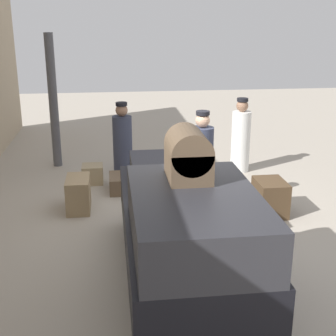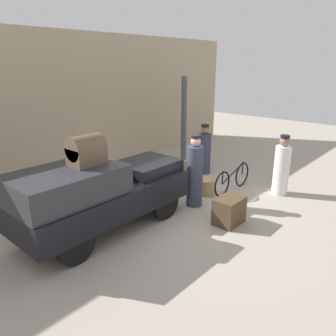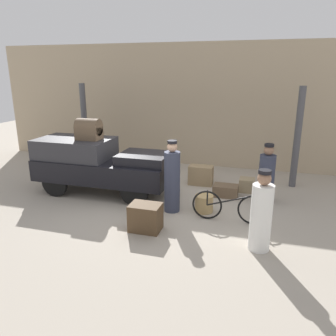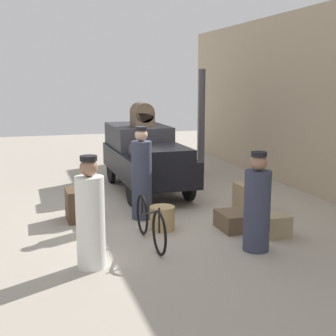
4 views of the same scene
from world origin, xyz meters
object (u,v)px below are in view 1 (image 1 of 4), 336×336
(porter_with_bicycle, at_px, (123,142))
(porter_lifting_near_truck, at_px, (202,167))
(truck, at_px, (184,223))
(trunk_on_truck_roof, at_px, (188,155))
(trunk_large_brown, at_px, (93,174))
(suitcase_tan_flat, at_px, (78,194))
(bicycle, at_px, (199,166))
(porter_carrying_trunk, at_px, (241,139))
(trunk_umber_medium, at_px, (270,197))
(suitcase_black_upright, at_px, (121,183))
(wicker_basket, at_px, (184,185))

(porter_with_bicycle, xyz_separation_m, porter_lifting_near_truck, (-2.31, -1.35, 0.12))
(truck, height_order, trunk_on_truck_roof, trunk_on_truck_roof)
(truck, bearing_deg, trunk_large_brown, 17.17)
(porter_lifting_near_truck, distance_m, suitcase_tan_flat, 2.32)
(bicycle, bearing_deg, trunk_on_truck_roof, 167.27)
(porter_carrying_trunk, bearing_deg, porter_lifting_near_truck, 148.79)
(porter_lifting_near_truck, bearing_deg, bicycle, -9.01)
(trunk_umber_medium, distance_m, trunk_on_truck_roof, 3.46)
(truck, relative_size, bicycle, 2.17)
(porter_carrying_trunk, relative_size, suitcase_tan_flat, 2.23)
(porter_lifting_near_truck, distance_m, trunk_on_truck_roof, 2.97)
(porter_lifting_near_truck, distance_m, trunk_large_brown, 2.77)
(porter_with_bicycle, bearing_deg, suitcase_black_upright, 175.52)
(trunk_large_brown, xyz_separation_m, suitcase_tan_flat, (-1.45, 0.21, 0.11))
(suitcase_tan_flat, bearing_deg, trunk_on_truck_roof, -153.23)
(bicycle, bearing_deg, porter_carrying_trunk, -57.01)
(bicycle, xyz_separation_m, porter_carrying_trunk, (0.72, -1.11, 0.39))
(porter_lifting_near_truck, bearing_deg, wicker_basket, 12.96)
(bicycle, xyz_separation_m, suitcase_black_upright, (-0.29, 1.67, -0.21))
(suitcase_tan_flat, bearing_deg, truck, -151.31)
(wicker_basket, relative_size, trunk_on_truck_roof, 0.69)
(porter_carrying_trunk, bearing_deg, trunk_umber_medium, 177.02)
(trunk_on_truck_roof, bearing_deg, suitcase_tan_flat, 26.77)
(wicker_basket, height_order, trunk_large_brown, wicker_basket)
(porter_carrying_trunk, xyz_separation_m, trunk_umber_medium, (-2.51, 0.13, -0.45))
(truck, relative_size, porter_with_bicycle, 2.42)
(porter_with_bicycle, bearing_deg, bicycle, -117.10)
(wicker_basket, bearing_deg, trunk_large_brown, 62.03)
(trunk_large_brown, height_order, trunk_on_truck_roof, trunk_on_truck_roof)
(porter_lifting_near_truck, height_order, suitcase_black_upright, porter_lifting_near_truck)
(trunk_umber_medium, bearing_deg, porter_lifting_near_truck, 76.76)
(wicker_basket, height_order, trunk_umber_medium, trunk_umber_medium)
(bicycle, distance_m, trunk_umber_medium, 2.04)
(suitcase_black_upright, bearing_deg, suitcase_tan_flat, 137.74)
(porter_lifting_near_truck, relative_size, trunk_large_brown, 4.17)
(wicker_basket, distance_m, porter_lifting_near_truck, 1.04)
(trunk_large_brown, bearing_deg, suitcase_tan_flat, 171.60)
(porter_with_bicycle, distance_m, trunk_on_truck_roof, 5.18)
(suitcase_tan_flat, bearing_deg, porter_with_bicycle, -24.16)
(suitcase_black_upright, bearing_deg, trunk_on_truck_roof, -169.54)
(bicycle, xyz_separation_m, porter_with_bicycle, (0.81, 1.58, 0.36))
(wicker_basket, distance_m, trunk_large_brown, 2.08)
(wicker_basket, relative_size, suitcase_tan_flat, 0.62)
(porter_lifting_near_truck, height_order, trunk_umber_medium, porter_lifting_near_truck)
(truck, height_order, trunk_umber_medium, truck)
(porter_carrying_trunk, bearing_deg, wicker_basket, 132.69)
(truck, xyz_separation_m, suitcase_tan_flat, (2.79, 1.53, -0.59))
(truck, relative_size, trunk_large_brown, 8.86)
(bicycle, bearing_deg, truck, 166.54)
(wicker_basket, xyz_separation_m, porter_lifting_near_truck, (-0.81, -0.19, 0.63))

